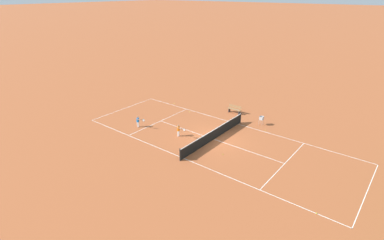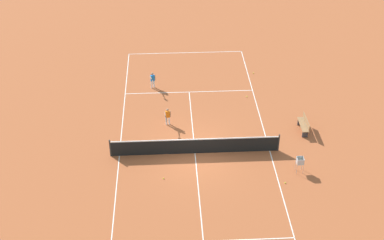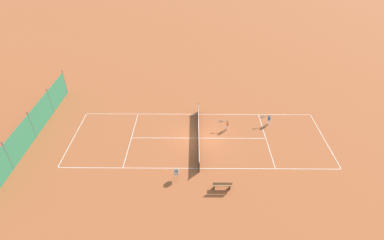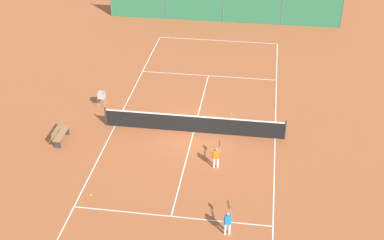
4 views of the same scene
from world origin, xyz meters
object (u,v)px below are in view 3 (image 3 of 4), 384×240
Objects in this scene: tennis_net at (199,134)px; tennis_ball_by_net_left at (104,114)px; tennis_ball_alley_right at (178,127)px; tennis_ball_far_corner at (166,171)px; courtside_bench at (222,185)px; tennis_ball_alley_left at (265,165)px; player_far_service at (268,119)px; player_near_service at (227,124)px; ball_hopper at (176,173)px; tennis_ball_mid_court at (303,172)px.

tennis_ball_by_net_left is at bearing 67.63° from tennis_net.
tennis_ball_far_corner is at bearing 173.67° from tennis_ball_alley_right.
tennis_net is 6.12× the size of courtside_bench.
tennis_ball_by_net_left is at bearing 63.62° from tennis_ball_alley_left.
player_far_service is 4.34m from player_near_service.
tennis_ball_far_corner is 1.40m from ball_hopper.
player_far_service is at bearing -96.01° from tennis_ball_by_net_left.
player_near_service is at bearing 101.84° from player_far_service.
player_far_service is at bearing -78.16° from player_near_service.
tennis_ball_alley_right is 8.93m from courtside_bench.
tennis_net is at bearing -31.68° from tennis_ball_far_corner.
tennis_ball_far_corner is 1.00× the size of tennis_ball_alley_right.
player_near_service reaches higher than ball_hopper.
courtside_bench is at bearing 125.19° from tennis_ball_alley_left.
tennis_net is at bearing 57.11° from tennis_ball_alley_left.
player_far_service reaches higher than tennis_ball_alley_right.
tennis_ball_mid_court is at bearing -167.09° from player_far_service.
tennis_ball_alley_right is 0.04× the size of courtside_bench.
tennis_ball_alley_left is (-3.62, -5.60, -0.47)m from tennis_net.
tennis_ball_mid_court and tennis_ball_alley_right have the same top height.
ball_hopper is (-6.73, 4.60, 0.01)m from player_near_service.
player_far_service reaches higher than tennis_net.
tennis_ball_alley_left is 0.04× the size of courtside_bench.
tennis_ball_by_net_left is (1.79, 17.02, -0.62)m from player_far_service.
tennis_ball_alley_left is 1.00× the size of tennis_ball_by_net_left.
ball_hopper is at bearing 145.63° from player_near_service.
tennis_ball_alley_right is at bearing 1.74° from ball_hopper.
tennis_ball_by_net_left is 15.74m from courtside_bench.
tennis_net is 139.09× the size of tennis_ball_far_corner.
courtside_bench is (-8.08, -3.79, 0.42)m from tennis_ball_alley_right.
courtside_bench is (-10.46, -11.75, 0.42)m from tennis_ball_by_net_left.
player_near_service reaches higher than tennis_net.
tennis_net reaches higher than tennis_ball_alley_right.
ball_hopper is at bearing -134.28° from tennis_ball_far_corner.
tennis_ball_by_net_left is at bearing 40.47° from tennis_ball_far_corner.
tennis_net is 139.09× the size of tennis_ball_by_net_left.
ball_hopper is at bearing 73.59° from courtside_bench.
tennis_ball_alley_right is 0.07× the size of ball_hopper.
ball_hopper is (-9.41, -8.18, 0.62)m from tennis_ball_by_net_left.
player_far_service is 16.79× the size of tennis_ball_by_net_left.
tennis_ball_alley_right is at bearing 86.44° from player_near_service.
tennis_ball_alley_right is (6.22, 10.62, 0.00)m from tennis_ball_mid_court.
player_near_service is at bearing -7.50° from courtside_bench.
player_near_service reaches higher than tennis_ball_alley_right.
tennis_ball_mid_court is 1.00× the size of tennis_ball_by_net_left.
tennis_ball_mid_court is at bearing -114.83° from tennis_ball_by_net_left.
player_near_service is 16.60× the size of tennis_ball_alley_left.
tennis_ball_mid_court is at bearing -85.57° from ball_hopper.
tennis_ball_alley_left is 17.42m from tennis_ball_by_net_left.
tennis_ball_by_net_left is (4.12, 10.01, -0.47)m from tennis_net.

